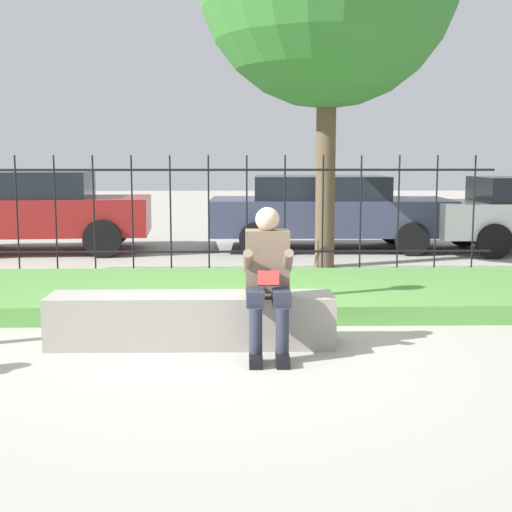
{
  "coord_description": "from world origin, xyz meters",
  "views": [
    {
      "loc": [
        0.2,
        -6.31,
        1.69
      ],
      "look_at": [
        0.35,
        1.03,
        0.67
      ],
      "focal_mm": 50.0,
      "sensor_mm": 36.0,
      "label": 1
    }
  ],
  "objects_px": {
    "stone_bench": "(192,323)",
    "person_seated_reader": "(268,275)",
    "car_parked_center": "(327,210)",
    "car_parked_left": "(37,209)"
  },
  "relations": [
    {
      "from": "stone_bench",
      "to": "person_seated_reader",
      "type": "bearing_deg",
      "value": -23.04
    },
    {
      "from": "car_parked_center",
      "to": "person_seated_reader",
      "type": "bearing_deg",
      "value": -99.44
    },
    {
      "from": "car_parked_left",
      "to": "car_parked_center",
      "type": "bearing_deg",
      "value": -1.71
    },
    {
      "from": "stone_bench",
      "to": "car_parked_left",
      "type": "distance_m",
      "value": 7.3
    },
    {
      "from": "car_parked_left",
      "to": "stone_bench",
      "type": "bearing_deg",
      "value": -68.17
    },
    {
      "from": "person_seated_reader",
      "to": "car_parked_center",
      "type": "relative_size",
      "value": 0.29
    },
    {
      "from": "person_seated_reader",
      "to": "car_parked_center",
      "type": "xyz_separation_m",
      "value": [
        1.36,
        7.07,
        0.03
      ]
    },
    {
      "from": "car_parked_left",
      "to": "car_parked_center",
      "type": "height_order",
      "value": "car_parked_left"
    },
    {
      "from": "car_parked_center",
      "to": "stone_bench",
      "type": "bearing_deg",
      "value": -105.28
    },
    {
      "from": "person_seated_reader",
      "to": "stone_bench",
      "type": "bearing_deg",
      "value": 156.96
    }
  ]
}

